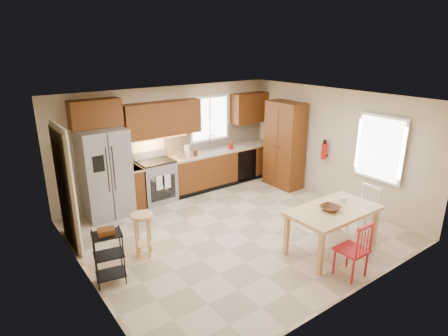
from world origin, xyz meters
TOP-DOWN VIEW (x-y plane):
  - floor at (0.00, 0.00)m, footprint 5.50×5.50m
  - ceiling at (0.00, 0.00)m, footprint 5.50×5.00m
  - wall_back at (0.00, 2.50)m, footprint 5.50×0.02m
  - wall_front at (0.00, -2.50)m, footprint 5.50×0.02m
  - wall_left at (-2.75, 0.00)m, footprint 0.02×5.00m
  - wall_right at (2.75, 0.00)m, footprint 0.02×5.00m
  - refrigerator at (-1.70, 2.12)m, footprint 0.92×0.75m
  - range_stove at (-0.55, 2.19)m, footprint 0.76×0.63m
  - base_cabinet_narrow at (-1.10, 2.20)m, footprint 0.30×0.60m
  - base_cabinet_run at (1.29, 2.20)m, footprint 2.92×0.60m
  - dishwasher at (1.85, 1.91)m, footprint 0.60×0.02m
  - backsplash at (1.29, 2.48)m, footprint 2.92×0.03m
  - upper_over_fridge at (-1.70, 2.33)m, footprint 1.00×0.35m
  - upper_left_block at (-0.25, 2.33)m, footprint 1.80×0.35m
  - upper_right_block at (2.25, 2.33)m, footprint 1.00×0.35m
  - window_back at (1.10, 2.48)m, footprint 1.12×0.04m
  - sink at (1.10, 2.20)m, footprint 0.62×0.46m
  - undercab_glow at (-0.55, 2.30)m, footprint 1.60×0.30m
  - soap_bottle at (1.48, 2.10)m, footprint 0.09×0.09m
  - paper_towel at (0.25, 2.15)m, footprint 0.12×0.12m
  - canister_steel at (0.05, 2.15)m, footprint 0.11×0.11m
  - canister_wood at (0.45, 2.12)m, footprint 0.10×0.10m
  - pantry at (2.43, 1.20)m, footprint 0.50×0.95m
  - fire_extinguisher at (2.63, 0.15)m, footprint 0.12×0.12m
  - window_right at (2.68, -1.15)m, footprint 0.04×1.02m
  - doorway at (-2.67, 1.30)m, footprint 0.04×0.95m
  - dining_table at (0.88, -1.53)m, footprint 1.58×0.89m
  - chair_red at (0.53, -2.18)m, footprint 0.43×0.43m
  - chair_white at (1.83, -1.48)m, footprint 0.43×0.43m
  - table_bowl at (0.78, -1.53)m, footprint 0.32×0.32m
  - table_jar at (1.23, -1.43)m, footprint 0.12×0.12m
  - bar_stool at (-1.78, 0.22)m, footprint 0.48×0.48m
  - utility_cart at (-2.50, -0.19)m, footprint 0.48×0.41m

SIDE VIEW (x-z plane):
  - floor at x=0.00m, z-range 0.00..0.00m
  - bar_stool at x=-1.78m, z-range 0.00..0.76m
  - dining_table at x=0.88m, z-range 0.00..0.77m
  - utility_cart at x=-2.50m, z-range 0.00..0.84m
  - base_cabinet_narrow at x=-1.10m, z-range 0.00..0.90m
  - base_cabinet_run at x=1.29m, z-range 0.00..0.90m
  - dishwasher at x=1.85m, z-range 0.06..0.84m
  - range_stove at x=-0.55m, z-range 0.00..0.92m
  - chair_red at x=0.53m, z-range 0.00..0.93m
  - chair_white at x=1.83m, z-range 0.00..0.93m
  - table_bowl at x=0.78m, z-range 0.74..0.82m
  - table_jar at x=1.23m, z-range 0.74..0.88m
  - sink at x=1.10m, z-range 0.78..0.94m
  - refrigerator at x=-1.70m, z-range 0.00..1.82m
  - canister_wood at x=0.45m, z-range 0.90..1.04m
  - canister_steel at x=0.05m, z-range 0.90..1.08m
  - soap_bottle at x=1.48m, z-range 0.90..1.09m
  - paper_towel at x=0.25m, z-range 0.90..1.18m
  - pantry at x=2.43m, z-range 0.00..2.10m
  - doorway at x=-2.67m, z-range 0.00..2.10m
  - fire_extinguisher at x=2.63m, z-range 0.92..1.28m
  - backsplash at x=1.29m, z-range 0.90..1.45m
  - wall_back at x=0.00m, z-range 0.00..2.50m
  - wall_front at x=0.00m, z-range 0.00..2.50m
  - wall_left at x=-2.75m, z-range 0.00..2.50m
  - wall_right at x=2.75m, z-range 0.00..2.50m
  - undercab_glow at x=-0.55m, z-range 1.43..1.43m
  - window_right at x=2.68m, z-range 0.79..2.11m
  - window_back at x=1.10m, z-range 1.09..2.21m
  - upper_left_block at x=-0.25m, z-range 1.45..2.20m
  - upper_right_block at x=2.25m, z-range 1.45..2.20m
  - upper_over_fridge at x=-1.70m, z-range 1.83..2.38m
  - ceiling at x=0.00m, z-range 2.49..2.51m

